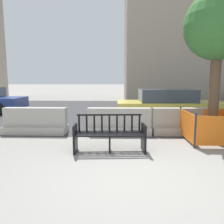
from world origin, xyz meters
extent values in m
plane|color=gray|center=(0.00, 0.00, 0.00)|extent=(200.00, 200.00, 0.00)
cube|color=#333335|center=(0.00, 8.70, 0.00)|extent=(120.00, 12.00, 0.01)
cube|color=black|center=(-1.32, 1.34, 0.33)|extent=(0.09, 0.52, 0.66)
cube|color=black|center=(0.32, 1.45, 0.33)|extent=(0.09, 0.52, 0.66)
cube|color=black|center=(-0.50, 1.40, 0.22)|extent=(0.06, 0.33, 0.45)
cube|color=black|center=(-0.49, 1.17, 0.45)|extent=(1.60, 0.18, 0.02)
cube|color=black|center=(-0.49, 1.28, 0.45)|extent=(1.60, 0.18, 0.02)
cube|color=black|center=(-0.50, 1.40, 0.45)|extent=(1.60, 0.18, 0.02)
cube|color=black|center=(-0.51, 1.51, 0.45)|extent=(1.60, 0.18, 0.02)
cube|color=black|center=(-0.52, 1.63, 0.45)|extent=(1.60, 0.18, 0.02)
cube|color=black|center=(-0.52, 1.64, 0.86)|extent=(1.60, 0.15, 0.04)
cube|color=black|center=(-1.27, 1.59, 0.65)|extent=(0.05, 0.03, 0.38)
cube|color=black|center=(-1.08, 1.60, 0.65)|extent=(0.05, 0.03, 0.38)
cube|color=black|center=(-0.89, 1.61, 0.65)|extent=(0.05, 0.03, 0.38)
cube|color=black|center=(-0.71, 1.62, 0.65)|extent=(0.05, 0.03, 0.38)
cube|color=black|center=(-0.52, 1.64, 0.65)|extent=(0.05, 0.03, 0.38)
cube|color=black|center=(-0.33, 1.65, 0.65)|extent=(0.05, 0.03, 0.38)
cube|color=black|center=(-0.15, 1.66, 0.65)|extent=(0.05, 0.03, 0.38)
cube|color=black|center=(0.04, 1.68, 0.65)|extent=(0.05, 0.03, 0.38)
cube|color=black|center=(0.23, 1.69, 0.65)|extent=(0.05, 0.03, 0.38)
cube|color=black|center=(-1.32, 1.32, 0.65)|extent=(0.08, 0.46, 0.03)
cube|color=black|center=(0.32, 1.43, 0.65)|extent=(0.08, 0.46, 0.03)
cube|color=#ADA89E|center=(-0.29, 3.19, 0.12)|extent=(2.01, 0.72, 0.24)
cube|color=#ADA89E|center=(-0.29, 3.19, 0.54)|extent=(2.01, 0.34, 0.60)
cube|color=#ADA89E|center=(-2.98, 3.15, 0.12)|extent=(2.00, 0.69, 0.24)
cube|color=#ADA89E|center=(-2.98, 3.15, 0.54)|extent=(2.00, 0.31, 0.60)
cube|color=#9E998E|center=(1.77, 3.25, 0.12)|extent=(2.02, 0.75, 0.24)
cube|color=#9E998E|center=(1.77, 3.25, 0.54)|extent=(2.01, 0.37, 0.60)
cylinder|color=brown|center=(2.33, 2.44, 1.30)|extent=(0.28, 0.28, 2.60)
sphere|color=#387033|center=(2.33, 2.44, 3.15)|extent=(1.81, 1.81, 1.81)
cylinder|color=#2D2D33|center=(1.63, 1.74, 0.45)|extent=(0.05, 0.05, 0.90)
cylinder|color=#2D2D33|center=(1.63, 3.14, 0.45)|extent=(0.05, 0.05, 0.90)
cube|color=orange|center=(2.33, 1.74, 0.45)|extent=(1.39, 0.03, 0.76)
cube|color=orange|center=(2.33, 3.14, 0.45)|extent=(1.39, 0.03, 0.76)
cube|color=orange|center=(1.63, 2.44, 0.45)|extent=(0.03, 1.39, 0.76)
cube|color=#DBC64C|center=(1.88, 5.61, 0.54)|extent=(4.56, 1.90, 0.56)
cube|color=#38424C|center=(1.70, 5.60, 1.08)|extent=(2.29, 1.63, 0.52)
cylinder|color=black|center=(3.26, 6.49, 0.32)|extent=(0.65, 0.24, 0.64)
cylinder|color=black|center=(3.30, 4.80, 0.32)|extent=(0.65, 0.24, 0.64)
cylinder|color=black|center=(0.46, 6.42, 0.32)|extent=(0.65, 0.24, 0.64)
cylinder|color=black|center=(0.50, 4.73, 0.32)|extent=(0.65, 0.24, 0.64)
cylinder|color=black|center=(-6.33, 8.53, 0.32)|extent=(0.65, 0.24, 0.64)
camera|label=1|loc=(-0.25, -3.68, 1.70)|focal=35.00mm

